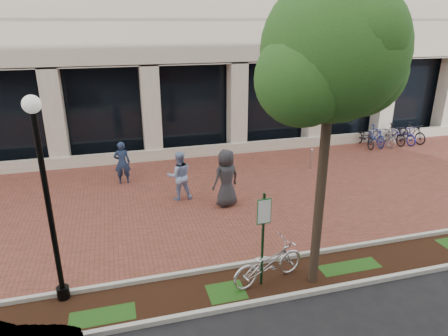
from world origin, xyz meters
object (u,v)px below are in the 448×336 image
object	(u,v)px
parking_sign	(263,228)
bike_rack_cluster	(389,135)
pedestrian_right	(226,178)
bollard	(311,159)
pedestrian_mid	(179,176)
street_tree	(334,60)
lamppost	(47,193)
locked_bicycle	(268,263)
pedestrian_left	(122,163)

from	to	relation	value
parking_sign	bike_rack_cluster	distance (m)	13.84
pedestrian_right	bollard	world-z (taller)	pedestrian_right
parking_sign	pedestrian_mid	distance (m)	5.55
street_tree	pedestrian_mid	xyz separation A→B (m)	(-2.34, 5.57, -4.34)
lamppost	locked_bicycle	size ratio (longest dim) A/B	2.35
locked_bicycle	pedestrian_mid	xyz separation A→B (m)	(-1.23, 5.32, 0.36)
bike_rack_cluster	parking_sign	bearing A→B (deg)	-137.87
pedestrian_left	bollard	bearing A→B (deg)	177.21
locked_bicycle	pedestrian_right	bearing A→B (deg)	-16.93
locked_bicycle	pedestrian_right	size ratio (longest dim) A/B	0.99
parking_sign	pedestrian_right	bearing A→B (deg)	82.78
parking_sign	lamppost	size ratio (longest dim) A/B	0.52
lamppost	locked_bicycle	distance (m)	5.19
pedestrian_left	bike_rack_cluster	distance (m)	13.35
lamppost	pedestrian_mid	bearing A→B (deg)	53.36
lamppost	street_tree	distance (m)	6.44
pedestrian_left	bollard	xyz separation A→B (m)	(7.73, -0.55, -0.37)
lamppost	pedestrian_right	size ratio (longest dim) A/B	2.34
pedestrian_left	bike_rack_cluster	xyz separation A→B (m)	(13.24, 1.70, -0.35)
street_tree	pedestrian_right	distance (m)	6.34
lamppost	bike_rack_cluster	distance (m)	17.19
parking_sign	lamppost	world-z (taller)	lamppost
parking_sign	pedestrian_left	world-z (taller)	parking_sign
pedestrian_mid	pedestrian_right	distance (m)	1.71
lamppost	pedestrian_left	bearing A→B (deg)	76.54
bike_rack_cluster	lamppost	bearing A→B (deg)	-149.86
pedestrian_left	pedestrian_right	bearing A→B (deg)	139.34
pedestrian_mid	pedestrian_right	bearing A→B (deg)	146.94
bollard	pedestrian_mid	bearing A→B (deg)	-165.78
parking_sign	bike_rack_cluster	xyz separation A→B (m)	(10.33, 9.15, -1.03)
pedestrian_right	bollard	xyz separation A→B (m)	(4.43, 2.42, -0.52)
lamppost	bike_rack_cluster	world-z (taller)	lamppost
pedestrian_right	pedestrian_mid	bearing A→B (deg)	-52.65
pedestrian_left	pedestrian_right	size ratio (longest dim) A/B	0.85
street_tree	pedestrian_mid	distance (m)	7.44
lamppost	bike_rack_cluster	bearing A→B (deg)	29.53
pedestrian_right	bike_rack_cluster	distance (m)	10.98
pedestrian_left	bollard	world-z (taller)	pedestrian_left
parking_sign	pedestrian_right	distance (m)	4.53
lamppost	pedestrian_left	size ratio (longest dim) A/B	2.76
pedestrian_left	pedestrian_right	world-z (taller)	pedestrian_right
pedestrian_right	parking_sign	bearing A→B (deg)	65.37
pedestrian_left	bike_rack_cluster	size ratio (longest dim) A/B	0.48
locked_bicycle	pedestrian_left	size ratio (longest dim) A/B	1.17
lamppost	bike_rack_cluster	size ratio (longest dim) A/B	1.32
pedestrian_left	bollard	size ratio (longest dim) A/B	1.82
pedestrian_left	pedestrian_mid	world-z (taller)	pedestrian_mid
pedestrian_right	lamppost	bearing A→B (deg)	17.75
bollard	pedestrian_left	bearing A→B (deg)	175.95
locked_bicycle	pedestrian_left	world-z (taller)	pedestrian_left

